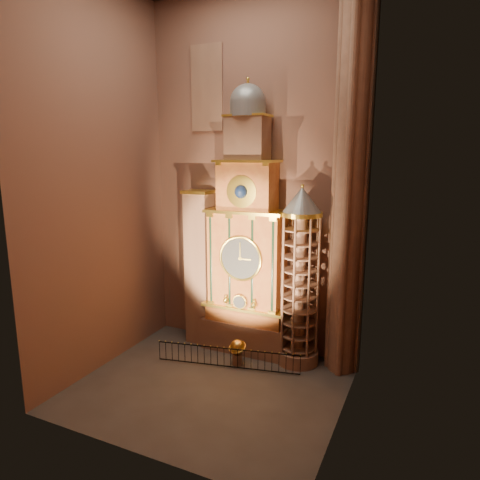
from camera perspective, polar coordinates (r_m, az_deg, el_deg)
The scene contains 11 objects.
floor at distance 24.76m, azimuth -4.00°, elevation -18.86°, with size 14.00×14.00×0.00m, color #383330.
wall_back at distance 26.84m, azimuth 1.88°, elevation 8.27°, with size 22.00×22.00×0.00m, color brown.
wall_left at distance 25.58m, azimuth -18.38°, elevation 7.55°, with size 22.00×22.00×0.00m, color brown.
wall_right at distance 19.06m, azimuth 14.46°, elevation 6.64°, with size 22.00×22.00×0.00m, color brown.
astronomical_clock at distance 26.48m, azimuth 0.95°, elevation -1.22°, with size 5.60×2.41×16.70m.
portrait_tower at distance 28.36m, azimuth -5.36°, elevation -3.60°, with size 1.80×1.60×10.20m.
stair_turret at distance 25.43m, azimuth 7.96°, elevation -5.15°, with size 2.50×2.50×10.80m.
gothic_pier at distance 24.13m, azimuth 14.52°, elevation 7.56°, with size 2.04×2.04×22.00m.
stained_glass_window at distance 28.41m, azimuth -4.44°, elevation 19.54°, with size 2.20×0.14×5.20m.
celestial_globe at distance 26.46m, azimuth -0.37°, elevation -14.44°, with size 1.29×1.25×1.56m.
iron_railing at distance 26.18m, azimuth -1.70°, elevation -15.42°, with size 8.41×1.81×1.20m.
Camera 1 is at (10.39, -18.70, 12.46)m, focal length 32.00 mm.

